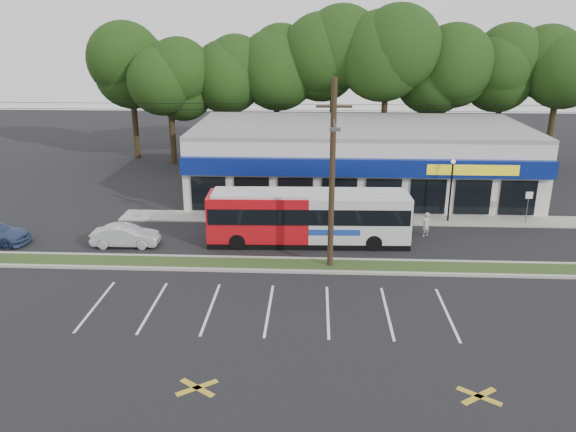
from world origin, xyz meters
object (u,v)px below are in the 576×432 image
at_px(lamp_post, 451,183).
at_px(metrobus, 309,216).
at_px(pedestrian_b, 345,211).
at_px(car_dark, 345,226).
at_px(utility_pole, 329,170).
at_px(pedestrian_a, 426,224).
at_px(sign_post, 528,202).
at_px(car_silver, 125,236).

relative_size(lamp_post, metrobus, 0.36).
xyz_separation_m(metrobus, pedestrian_b, (2.36, 3.47, -0.77)).
height_order(lamp_post, car_dark, lamp_post).
distance_m(utility_pole, pedestrian_a, 9.24).
relative_size(sign_post, pedestrian_b, 1.21).
bearing_deg(sign_post, car_dark, -165.63).
bearing_deg(lamp_post, pedestrian_a, -125.54).
distance_m(utility_pole, pedestrian_b, 8.46).
bearing_deg(pedestrian_a, utility_pole, 3.55).
relative_size(lamp_post, car_silver, 1.09).
bearing_deg(lamp_post, pedestrian_b, -173.11).
distance_m(pedestrian_a, pedestrian_b, 5.24).
bearing_deg(pedestrian_b, car_dark, 99.27).
distance_m(utility_pole, metrobus, 5.27).
bearing_deg(lamp_post, metrobus, -154.99).
distance_m(car_dark, pedestrian_b, 2.48).
xyz_separation_m(car_dark, pedestrian_a, (5.00, 0.50, -0.01)).
bearing_deg(utility_pole, car_dark, 75.67).
distance_m(lamp_post, sign_post, 5.13).
bearing_deg(sign_post, metrobus, -164.01).
distance_m(sign_post, metrobus, 14.79).
bearing_deg(car_silver, car_dark, -83.38).
xyz_separation_m(car_silver, pedestrian_b, (13.14, 4.47, 0.28)).
relative_size(pedestrian_a, pedestrian_b, 0.84).
bearing_deg(car_silver, metrobus, -86.83).
relative_size(utility_pole, pedestrian_a, 32.21).
bearing_deg(sign_post, pedestrian_b, -177.09).
xyz_separation_m(metrobus, car_dark, (2.22, 1.00, -0.91)).
xyz_separation_m(sign_post, car_dark, (-12.00, -3.07, -0.77)).
distance_m(lamp_post, pedestrian_a, 3.93).
xyz_separation_m(utility_pole, lamp_post, (8.17, 7.87, -2.74)).
distance_m(utility_pole, car_dark, 6.61).
relative_size(sign_post, car_silver, 0.57).
bearing_deg(utility_pole, sign_post, 30.15).
distance_m(metrobus, pedestrian_b, 4.27).
xyz_separation_m(lamp_post, metrobus, (-9.22, -4.30, -0.98)).
bearing_deg(car_dark, pedestrian_a, -95.68).
relative_size(car_dark, pedestrian_a, 2.97).
distance_m(sign_post, pedestrian_b, 11.89).
bearing_deg(car_silver, pedestrian_a, -84.22).
xyz_separation_m(sign_post, metrobus, (-14.22, -4.07, 0.14)).
bearing_deg(utility_pole, pedestrian_b, 79.46).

